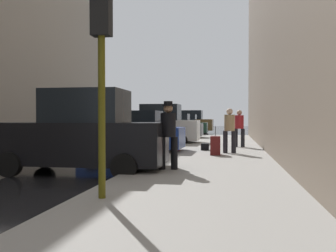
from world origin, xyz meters
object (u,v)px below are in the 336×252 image
object	(u,v)px
fire_hydrant	(178,142)
traffic_light	(102,42)
rolling_suitcase	(215,145)
parked_dark_green_sedan	(183,126)
parked_blue_sedan	(133,134)
pedestrian_in_red_jacket	(239,126)
parked_gray_coupe	(173,127)
parked_black_suv	(81,135)
pedestrian_in_tan_coat	(230,128)
duffel_bag	(205,147)
pedestrian_with_fedora	(168,132)
parked_bronze_suv	(190,123)
parked_white_van	(158,126)

from	to	relation	value
fire_hydrant	traffic_light	xyz separation A→B (m)	(0.05, -9.41, 2.26)
rolling_suitcase	parked_dark_green_sedan	bearing A→B (deg)	100.98
parked_blue_sedan	pedestrian_in_red_jacket	bearing A→B (deg)	30.57
parked_gray_coupe	traffic_light	distance (m)	20.07
pedestrian_in_red_jacket	parked_black_suv	bearing A→B (deg)	-118.51
parked_black_suv	pedestrian_in_red_jacket	world-z (taller)	parked_black_suv
pedestrian_in_tan_coat	duffel_bag	xyz separation A→B (m)	(-1.01, 1.20, -0.81)
parked_blue_sedan	rolling_suitcase	distance (m)	3.69
parked_gray_coupe	parked_blue_sedan	bearing A→B (deg)	-90.00
pedestrian_in_tan_coat	pedestrian_in_red_jacket	bearing A→B (deg)	82.05
parked_blue_sedan	traffic_light	distance (m)	9.43
parked_gray_coupe	parked_dark_green_sedan	size ratio (longest dim) A/B	1.00
traffic_light	pedestrian_with_fedora	bearing A→B (deg)	81.96
parked_dark_green_sedan	pedestrian_in_red_jacket	distance (m)	14.44
traffic_light	pedestrian_with_fedora	distance (m)	4.01
parked_blue_sedan	pedestrian_with_fedora	world-z (taller)	pedestrian_with_fedora
parked_dark_green_sedan	duffel_bag	distance (m)	15.97
parked_dark_green_sedan	pedestrian_in_tan_coat	bearing A→B (deg)	-76.89
parked_black_suv	pedestrian_in_red_jacket	size ratio (longest dim) A/B	2.70
parked_black_suv	parked_bronze_suv	size ratio (longest dim) A/B	0.99
parked_gray_coupe	traffic_light	bearing A→B (deg)	-84.68
traffic_light	parked_bronze_suv	bearing A→B (deg)	93.42
traffic_light	pedestrian_in_tan_coat	world-z (taller)	traffic_light
parked_blue_sedan	parked_dark_green_sedan	xyz separation A→B (m)	(0.00, 16.34, 0.00)
parked_bronze_suv	pedestrian_with_fedora	xyz separation A→B (m)	(2.37, -27.38, 0.10)
duffel_bag	parked_gray_coupe	bearing A→B (deg)	105.99
pedestrian_in_tan_coat	duffel_bag	distance (m)	1.77
parked_dark_green_sedan	pedestrian_in_red_jacket	bearing A→B (deg)	-72.37
parked_white_van	parked_gray_coupe	size ratio (longest dim) A/B	1.10
parked_bronze_suv	rolling_suitcase	world-z (taller)	parked_bronze_suv
duffel_bag	traffic_light	bearing A→B (deg)	-96.30
pedestrian_in_tan_coat	pedestrian_with_fedora	size ratio (longest dim) A/B	0.96
parked_blue_sedan	traffic_light	size ratio (longest dim) A/B	1.18
parked_white_van	duffel_bag	xyz separation A→B (m)	(2.92, -4.75, -0.74)
parked_black_suv	parked_blue_sedan	distance (m)	5.47
parked_black_suv	parked_white_van	xyz separation A→B (m)	(-0.00, 10.86, 0.00)
pedestrian_with_fedora	rolling_suitcase	size ratio (longest dim) A/B	1.71
parked_black_suv	parked_dark_green_sedan	xyz separation A→B (m)	(0.00, 21.81, -0.18)
parked_white_van	parked_bronze_suv	bearing A→B (deg)	90.00
parked_bronze_suv	traffic_light	world-z (taller)	traffic_light
parked_blue_sedan	pedestrian_in_tan_coat	distance (m)	3.98
traffic_light	pedestrian_with_fedora	size ratio (longest dim) A/B	2.03
traffic_light	rolling_suitcase	bearing A→B (deg)	78.47
pedestrian_in_red_jacket	rolling_suitcase	size ratio (longest dim) A/B	1.64
fire_hydrant	pedestrian_with_fedora	xyz separation A→B (m)	(0.56, -5.77, 0.64)
parked_gray_coupe	rolling_suitcase	xyz separation A→B (m)	(3.43, -12.18, -0.36)
parked_bronze_suv	rolling_suitcase	xyz separation A→B (m)	(3.43, -23.30, -0.54)
traffic_light	parked_blue_sedan	bearing A→B (deg)	101.58
parked_gray_coupe	traffic_light	world-z (taller)	traffic_light
pedestrian_in_red_jacket	rolling_suitcase	bearing A→B (deg)	-103.58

